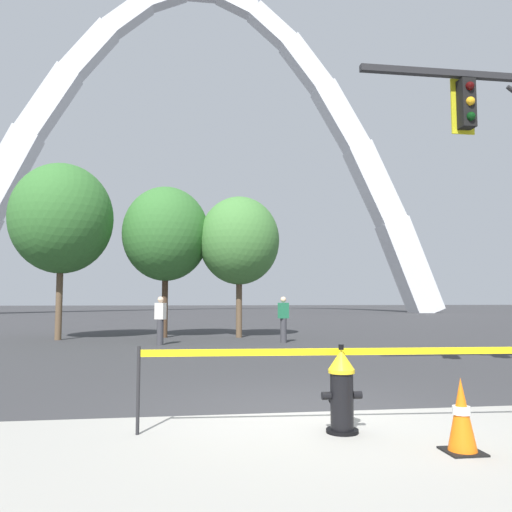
# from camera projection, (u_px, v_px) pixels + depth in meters

# --- Properties ---
(ground_plane) EXTENTS (240.00, 240.00, 0.00)m
(ground_plane) POSITION_uv_depth(u_px,v_px,m) (305.00, 414.00, 6.72)
(ground_plane) COLOR #333335
(fire_hydrant) EXTENTS (0.46, 0.48, 0.99)m
(fire_hydrant) POSITION_uv_depth(u_px,v_px,m) (341.00, 391.00, 5.81)
(fire_hydrant) COLOR black
(fire_hydrant) RESTS_ON ground
(caution_tape_barrier) EXTENTS (5.69, 0.38, 0.98)m
(caution_tape_barrier) POSITION_uv_depth(u_px,v_px,m) (386.00, 370.00, 5.96)
(caution_tape_barrier) COLOR #232326
(caution_tape_barrier) RESTS_ON ground
(traffic_cone_by_hydrant) EXTENTS (0.36, 0.36, 0.73)m
(traffic_cone_by_hydrant) POSITION_uv_depth(u_px,v_px,m) (462.00, 416.00, 5.04)
(traffic_cone_by_hydrant) COLOR black
(traffic_cone_by_hydrant) RESTS_ON ground
(monument_arch) EXTENTS (53.63, 3.04, 36.67)m
(monument_arch) POSITION_uv_depth(u_px,v_px,m) (200.00, 161.00, 55.11)
(monument_arch) COLOR silver
(monument_arch) RESTS_ON ground
(tree_far_left) EXTENTS (3.78, 3.78, 6.62)m
(tree_far_left) POSITION_uv_depth(u_px,v_px,m) (62.00, 219.00, 19.33)
(tree_far_left) COLOR brown
(tree_far_left) RESTS_ON ground
(tree_left_mid) EXTENTS (3.43, 3.43, 5.99)m
(tree_left_mid) POSITION_uv_depth(u_px,v_px,m) (166.00, 234.00, 20.52)
(tree_left_mid) COLOR #473323
(tree_left_mid) RESTS_ON ground
(tree_center_left) EXTENTS (3.20, 3.20, 5.60)m
(tree_center_left) POSITION_uv_depth(u_px,v_px,m) (239.00, 241.00, 20.52)
(tree_center_left) COLOR brown
(tree_center_left) RESTS_ON ground
(pedestrian_walking_left) EXTENTS (0.39, 0.35, 1.59)m
(pedestrian_walking_left) POSITION_uv_depth(u_px,v_px,m) (160.00, 320.00, 16.96)
(pedestrian_walking_left) COLOR #38383D
(pedestrian_walking_left) RESTS_ON ground
(pedestrian_standing_center) EXTENTS (0.39, 0.31, 1.59)m
(pedestrian_standing_center) POSITION_uv_depth(u_px,v_px,m) (283.00, 319.00, 17.83)
(pedestrian_standing_center) COLOR #38383D
(pedestrian_standing_center) RESTS_ON ground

